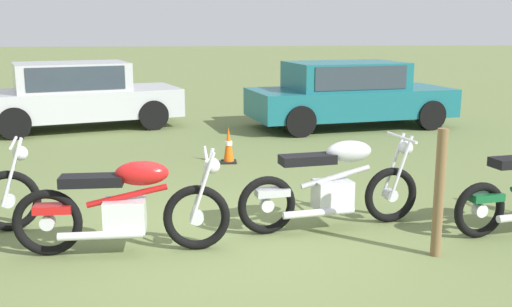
{
  "coord_description": "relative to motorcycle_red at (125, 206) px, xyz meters",
  "views": [
    {
      "loc": [
        -0.27,
        -6.01,
        2.21
      ],
      "look_at": [
        0.33,
        1.0,
        0.71
      ],
      "focal_mm": 42.26,
      "sensor_mm": 36.0,
      "label": 1
    }
  ],
  "objects": [
    {
      "name": "car_teal",
      "position": [
        3.92,
        7.22,
        0.32
      ],
      "size": [
        4.66,
        2.65,
        1.43
      ],
      "rotation": [
        0.0,
        0.0,
        0.2
      ],
      "color": "#19606B",
      "rests_on": "ground"
    },
    {
      "name": "car_silver",
      "position": [
        -1.97,
        7.54,
        0.32
      ],
      "size": [
        4.53,
        3.04,
        1.43
      ],
      "rotation": [
        0.0,
        0.0,
        0.33
      ],
      "color": "#B2B5BA",
      "rests_on": "ground"
    },
    {
      "name": "motorcycle_silver",
      "position": [
        2.19,
        0.56,
        0.01
      ],
      "size": [
        2.09,
        0.78,
        1.02
      ],
      "rotation": [
        0.0,
        0.0,
        0.19
      ],
      "color": "black",
      "rests_on": "ground"
    },
    {
      "name": "traffic_cone",
      "position": [
        1.17,
        3.9,
        -0.2
      ],
      "size": [
        0.25,
        0.25,
        0.59
      ],
      "color": "#EA590F",
      "rests_on": "ground"
    },
    {
      "name": "motorcycle_red",
      "position": [
        0.0,
        0.0,
        0.0
      ],
      "size": [
        2.11,
        0.64,
        1.02
      ],
      "rotation": [
        0.0,
        0.0,
        0.03
      ],
      "color": "black",
      "rests_on": "ground"
    },
    {
      "name": "fence_post_wooden",
      "position": [
        3.02,
        -0.34,
        0.15
      ],
      "size": [
        0.1,
        0.1,
        1.26
      ],
      "primitive_type": "cylinder",
      "color": "brown",
      "rests_on": "ground"
    },
    {
      "name": "ground_plane",
      "position": [
        1.07,
        0.28,
        -0.48
      ],
      "size": [
        120.0,
        120.0,
        0.0
      ],
      "primitive_type": "plane",
      "color": "olive"
    }
  ]
}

